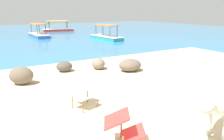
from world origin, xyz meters
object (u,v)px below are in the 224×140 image
Objects in this scene: deck_chair_far at (81,92)px; boat_teal at (106,36)px; boat_red at (58,29)px; deck_chair_near at (125,127)px; boat_blue at (39,34)px.

boat_teal is at bearing 130.97° from deck_chair_far.
boat_teal is (1.40, -9.76, 0.00)m from boat_red.
boat_red and boat_teal have the same top height.
deck_chair_near is 0.25× the size of boat_blue.
boat_teal is at bearing 41.81° from boat_blue.
deck_chair_near is at bearing -10.48° from boat_blue.
boat_teal is (4.81, -4.83, 0.00)m from boat_blue.
boat_blue is (-3.41, -4.93, 0.00)m from boat_red.
deck_chair_far is at bearing -11.47° from boat_blue.
boat_blue is at bearing 111.36° from deck_chair_near.
boat_blue reaches higher than deck_chair_near.
boat_blue is 6.82m from boat_teal.
boat_teal is at bearing -74.27° from boat_red.
deck_chair_far is 16.96m from boat_blue.
deck_chair_far is 13.99m from boat_teal.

